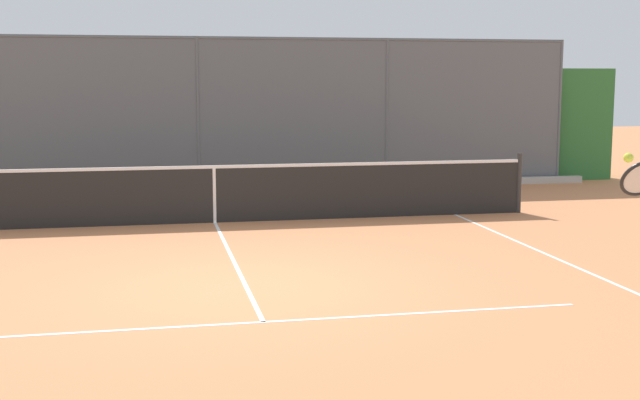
% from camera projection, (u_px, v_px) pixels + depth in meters
% --- Properties ---
extents(ground_plane, '(60.00, 60.00, 0.00)m').
position_uv_depth(ground_plane, '(246.00, 286.00, 9.76)').
color(ground_plane, '#C67A4C').
extents(court_line_markings, '(8.53, 10.92, 0.01)m').
position_uv_depth(court_line_markings, '(267.00, 330.00, 8.05)').
color(court_line_markings, white).
rests_on(court_line_markings, ground).
extents(fence_backdrop, '(19.59, 1.37, 3.27)m').
position_uv_depth(fence_backdrop, '(197.00, 128.00, 18.56)').
color(fence_backdrop, '#565B60').
rests_on(fence_backdrop, ground).
extents(tennis_net, '(10.95, 0.09, 1.07)m').
position_uv_depth(tennis_net, '(214.00, 193.00, 14.06)').
color(tennis_net, '#2D2D2D').
rests_on(tennis_net, ground).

